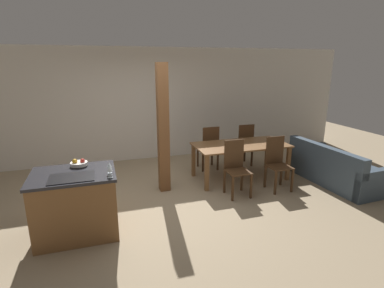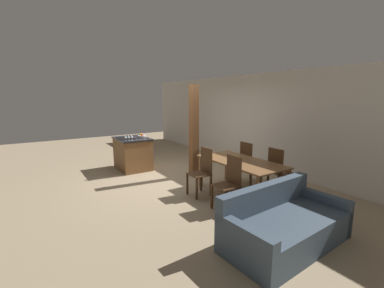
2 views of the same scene
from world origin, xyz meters
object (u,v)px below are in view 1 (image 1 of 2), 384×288
object	(u,v)px
wine_glass_near	(110,169)
timber_post	(163,129)
dining_chair_near_left	(236,167)
dining_chair_far_right	(244,144)
wine_glass_middle	(110,167)
dining_table	(241,148)
couch	(335,170)
kitchen_island	(76,204)
wine_glass_far	(109,165)
dining_chair_near_right	(277,162)
fruit_bowl	(79,163)
dining_chair_far_left	(209,147)

from	to	relation	value
wine_glass_near	timber_post	distance (m)	1.78
dining_chair_near_left	dining_chair_far_right	world-z (taller)	same
wine_glass_middle	dining_chair_near_left	xyz separation A→B (m)	(2.21, 0.79, -0.51)
dining_table	dining_chair_near_left	world-z (taller)	dining_chair_near_left
couch	kitchen_island	bearing A→B (deg)	92.36
wine_glass_far	dining_chair_near_right	size ratio (longest dim) A/B	0.15
kitchen_island	wine_glass_middle	xyz separation A→B (m)	(0.48, -0.26, 0.57)
fruit_bowl	dining_chair_far_right	xyz separation A→B (m)	(3.47, 1.63, -0.43)
wine_glass_middle	dining_chair_near_right	size ratio (longest dim) A/B	0.15
wine_glass_far	dining_table	distance (m)	3.01
kitchen_island	fruit_bowl	distance (m)	0.57
dining_chair_far_left	wine_glass_middle	bearing A→B (deg)	44.28
wine_glass_far	wine_glass_near	bearing A→B (deg)	-90.00
couch	fruit_bowl	bearing A→B (deg)	89.21
dining_chair_near_left	couch	world-z (taller)	dining_chair_near_left
kitchen_island	wine_glass_middle	bearing A→B (deg)	-28.80
wine_glass_far	dining_chair_far_left	xyz separation A→B (m)	(2.21, 2.07, -0.51)
dining_chair_near_right	wine_glass_middle	bearing A→B (deg)	-165.63
wine_glass_near	fruit_bowl	bearing A→B (deg)	123.34
dining_chair_near_left	timber_post	world-z (taller)	timber_post
fruit_bowl	dining_chair_near_left	world-z (taller)	fruit_bowl
dining_table	dining_chair_near_left	size ratio (longest dim) A/B	1.90
kitchen_island	dining_chair_near_left	bearing A→B (deg)	11.03
kitchen_island	wine_glass_far	size ratio (longest dim) A/B	7.27
fruit_bowl	dining_chair_far_left	world-z (taller)	fruit_bowl
wine_glass_middle	dining_table	size ratio (longest dim) A/B	0.08
wine_glass_far	dining_chair_far_right	bearing A→B (deg)	34.07
wine_glass_near	wine_glass_middle	world-z (taller)	same
dining_table	couch	xyz separation A→B (m)	(1.73, -0.79, -0.38)
dining_chair_far_left	dining_table	bearing A→B (deg)	121.86
wine_glass_far	couch	bearing A→B (deg)	7.82
wine_glass_near	couch	size ratio (longest dim) A/B	0.08
kitchen_island	wine_glass_far	distance (m)	0.76
couch	timber_post	size ratio (longest dim) A/B	0.82
kitchen_island	wine_glass_far	xyz separation A→B (m)	(0.48, -0.18, 0.57)
dining_chair_far_right	dining_chair_near_right	bearing A→B (deg)	90.00
timber_post	dining_chair_near_right	bearing A→B (deg)	-15.93
kitchen_island	dining_chair_near_left	world-z (taller)	dining_chair_near_left
fruit_bowl	wine_glass_middle	xyz separation A→B (m)	(0.40, -0.53, 0.08)
wine_glass_near	couch	bearing A→B (deg)	9.99
dining_chair_far_left	couch	xyz separation A→B (m)	(2.15, -1.47, -0.25)
timber_post	kitchen_island	bearing A→B (deg)	-143.35
fruit_bowl	wine_glass_near	distance (m)	0.74
wine_glass_near	wine_glass_middle	distance (m)	0.08
dining_table	dining_chair_near_left	distance (m)	0.82
kitchen_island	fruit_bowl	world-z (taller)	fruit_bowl
wine_glass_near	kitchen_island	bearing A→B (deg)	143.97
wine_glass_far	couch	xyz separation A→B (m)	(4.37, 0.60, -0.76)
fruit_bowl	dining_chair_near_left	size ratio (longest dim) A/B	0.24
fruit_bowl	dining_chair_near_right	world-z (taller)	fruit_bowl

